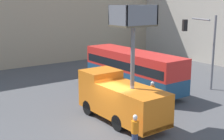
{
  "coord_description": "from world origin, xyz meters",
  "views": [
    {
      "loc": [
        -10.03,
        -14.16,
        7.25
      ],
      "look_at": [
        1.08,
        1.0,
        3.07
      ],
      "focal_mm": 50.0,
      "sensor_mm": 36.0,
      "label": 1
    }
  ],
  "objects_px": {
    "road_worker_near_truck": "(135,132)",
    "traffic_light_pole": "(204,41)",
    "city_bus": "(133,67)",
    "utility_truck": "(120,96)",
    "road_worker_directing": "(152,95)"
  },
  "relations": [
    {
      "from": "city_bus",
      "to": "road_worker_near_truck",
      "type": "relative_size",
      "value": 5.62
    },
    {
      "from": "traffic_light_pole",
      "to": "road_worker_directing",
      "type": "bearing_deg",
      "value": -172.88
    },
    {
      "from": "utility_truck",
      "to": "road_worker_near_truck",
      "type": "relative_size",
      "value": 3.95
    },
    {
      "from": "traffic_light_pole",
      "to": "road_worker_near_truck",
      "type": "bearing_deg",
      "value": -157.05
    },
    {
      "from": "road_worker_directing",
      "to": "city_bus",
      "type": "bearing_deg",
      "value": 177.1
    },
    {
      "from": "road_worker_near_truck",
      "to": "traffic_light_pole",
      "type": "bearing_deg",
      "value": 179.14
    },
    {
      "from": "utility_truck",
      "to": "road_worker_directing",
      "type": "height_order",
      "value": "utility_truck"
    },
    {
      "from": "city_bus",
      "to": "road_worker_near_truck",
      "type": "bearing_deg",
      "value": 158.98
    },
    {
      "from": "traffic_light_pole",
      "to": "road_worker_directing",
      "type": "xyz_separation_m",
      "value": [
        -6.27,
        -0.78,
        -3.15
      ]
    },
    {
      "from": "utility_truck",
      "to": "road_worker_near_truck",
      "type": "distance_m",
      "value": 3.75
    },
    {
      "from": "city_bus",
      "to": "road_worker_near_truck",
      "type": "xyz_separation_m",
      "value": [
        -6.75,
        -8.25,
        -1.0
      ]
    },
    {
      "from": "utility_truck",
      "to": "road_worker_directing",
      "type": "xyz_separation_m",
      "value": [
        3.26,
        0.65,
        -0.66
      ]
    },
    {
      "from": "utility_truck",
      "to": "traffic_light_pole",
      "type": "height_order",
      "value": "utility_truck"
    },
    {
      "from": "road_worker_near_truck",
      "to": "road_worker_directing",
      "type": "height_order",
      "value": "road_worker_directing"
    },
    {
      "from": "road_worker_near_truck",
      "to": "road_worker_directing",
      "type": "distance_m",
      "value": 6.29
    }
  ]
}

